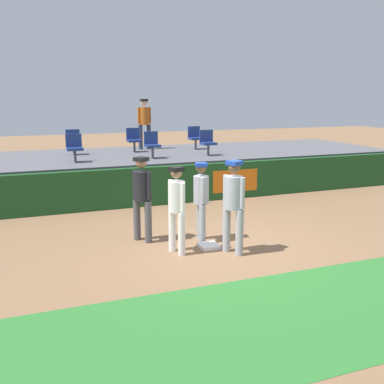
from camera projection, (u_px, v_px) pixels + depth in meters
The scene contains 16 objects.
ground_plane at pixel (219, 248), 9.26m from camera, with size 60.00×60.00×0.00m, color #846042.
grass_foreground_strip at pixel (304, 313), 6.49m from camera, with size 18.00×2.80×0.01m, color #2D722D.
first_base at pixel (209, 246), 9.28m from camera, with size 0.40×0.40×0.08m, color white.
player_fielder_home at pixel (177, 204), 8.80m from camera, with size 0.42×0.58×1.77m.
player_runner_visitor at pixel (201, 196), 9.52m from camera, with size 0.39×0.48×1.74m.
player_coach_visitor at pixel (234, 201), 8.75m from camera, with size 0.48×0.49×1.89m.
player_umpire at pixel (142, 193), 9.51m from camera, with size 0.49×0.49×1.86m.
field_wall at pixel (162, 185), 12.92m from camera, with size 18.00×0.26×1.13m.
bleacher_platform at pixel (140, 171), 15.26m from camera, with size 18.00×4.80×1.18m, color #59595E.
seat_back_right at pixel (195, 136), 16.45m from camera, with size 0.47×0.44×0.84m.
seat_back_center at pixel (134, 138), 15.64m from camera, with size 0.47×0.44×0.84m.
seat_front_left at pixel (74, 146), 13.22m from camera, with size 0.47×0.44×0.84m.
seat_front_center at pixel (152, 143), 14.05m from camera, with size 0.45×0.44×0.84m.
seat_back_left at pixel (73, 141), 14.92m from camera, with size 0.46×0.44×0.84m.
seat_front_right at pixel (208, 141), 14.72m from camera, with size 0.47×0.44×0.84m.
spectator_hooded at pixel (144, 120), 16.34m from camera, with size 0.51×0.37×1.84m.
Camera 1 is at (-3.67, -8.01, 3.12)m, focal length 41.38 mm.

